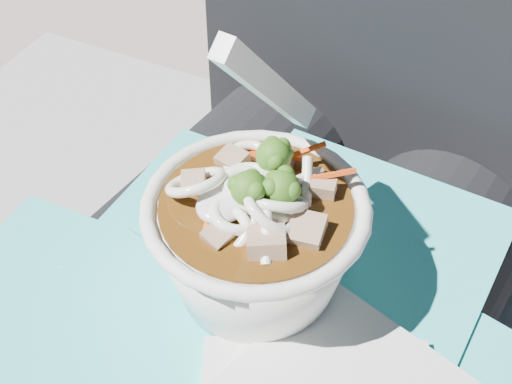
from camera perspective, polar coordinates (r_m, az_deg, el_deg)
The scene contains 4 objects.
lap at distance 0.54m, azimuth -3.29°, elevation -13.61°, with size 0.32×0.48×0.15m.
person_body at distance 0.55m, azimuth 2.18°, elevation -4.96°, with size 0.34×0.94×0.97m.
plastic_bag at distance 0.45m, azimuth -3.65°, elevation -10.71°, with size 0.36×0.38×0.02m.
udon_bowl at distance 0.42m, azimuth 0.02°, elevation -3.30°, with size 0.13×0.15×0.18m.
Camera 1 is at (0.18, -0.22, 0.94)m, focal length 50.00 mm.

